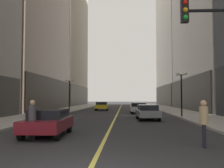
# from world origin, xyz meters

# --- Properties ---
(ground_plane) EXTENTS (200.00, 200.00, 0.00)m
(ground_plane) POSITION_xyz_m (0.00, 35.00, 0.00)
(ground_plane) COLOR #2D2D30
(sidewalk_left) EXTENTS (4.50, 78.00, 0.15)m
(sidewalk_left) POSITION_xyz_m (-8.25, 35.00, 0.07)
(sidewalk_left) COLOR #ADA8A0
(sidewalk_left) RESTS_ON ground
(sidewalk_right) EXTENTS (4.50, 78.00, 0.15)m
(sidewalk_right) POSITION_xyz_m (8.25, 35.00, 0.07)
(sidewalk_right) COLOR #ADA8A0
(sidewalk_right) RESTS_ON ground
(lane_centre_stripe) EXTENTS (0.16, 70.00, 0.01)m
(lane_centre_stripe) POSITION_xyz_m (0.00, 35.00, 0.00)
(lane_centre_stripe) COLOR #E5D64C
(lane_centre_stripe) RESTS_ON ground
(building_right_far) EXTENTS (15.33, 26.00, 49.72)m
(building_right_far) POSITION_xyz_m (18.07, 60.00, 24.79)
(building_right_far) COLOR #B7AD99
(building_right_far) RESTS_ON ground
(car_maroon) EXTENTS (1.94, 4.11, 1.32)m
(car_maroon) POSITION_xyz_m (-2.93, 7.07, 0.72)
(car_maroon) COLOR maroon
(car_maroon) RESTS_ON ground
(car_grey) EXTENTS (1.91, 4.07, 1.32)m
(car_grey) POSITION_xyz_m (2.88, 16.75, 0.72)
(car_grey) COLOR slate
(car_grey) RESTS_ON ground
(car_silver) EXTENTS (1.95, 4.29, 1.32)m
(car_silver) POSITION_xyz_m (2.56, 26.50, 0.72)
(car_silver) COLOR #B7B7BC
(car_silver) RESTS_ON ground
(car_yellow) EXTENTS (2.08, 4.08, 1.32)m
(car_yellow) POSITION_xyz_m (-2.71, 34.67, 0.72)
(car_yellow) COLOR yellow
(car_yellow) RESTS_ON ground
(pedestrian_with_orange_bag) EXTENTS (0.47, 0.47, 1.81)m
(pedestrian_with_orange_bag) POSITION_xyz_m (-3.27, 5.70, 1.06)
(pedestrian_with_orange_bag) COLOR black
(pedestrian_with_orange_bag) RESTS_ON ground
(pedestrian_in_tan_trench) EXTENTS (0.41, 0.41, 1.82)m
(pedestrian_in_tan_trench) POSITION_xyz_m (3.97, 4.32, 1.07)
(pedestrian_in_tan_trench) COLOR black
(pedestrian_in_tan_trench) RESTS_ON ground
(street_lamp_left_far) EXTENTS (1.06, 0.36, 4.43)m
(street_lamp_left_far) POSITION_xyz_m (-6.40, 28.00, 3.26)
(street_lamp_left_far) COLOR black
(street_lamp_left_far) RESTS_ON ground
(street_lamp_right_mid) EXTENTS (1.06, 0.36, 4.43)m
(street_lamp_right_mid) POSITION_xyz_m (6.40, 19.50, 3.26)
(street_lamp_right_mid) COLOR black
(street_lamp_right_mid) RESTS_ON ground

